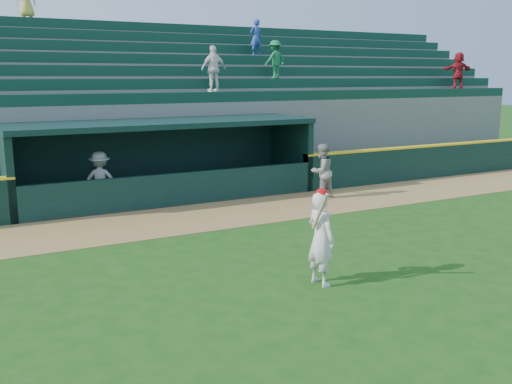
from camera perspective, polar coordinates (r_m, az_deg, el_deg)
ground at (r=11.60m, az=3.74°, el=-7.71°), size 120.00×120.00×0.00m
warning_track at (r=15.81m, az=-5.62°, el=-2.49°), size 40.00×3.00×0.01m
field_wall_right at (r=24.23m, az=20.58°, el=3.16°), size 15.50×0.30×1.20m
wall_stripe_right at (r=24.15m, az=20.69°, el=4.64°), size 15.50×0.32×0.06m
dugout_player_front at (r=18.13m, az=6.58°, el=2.08°), size 0.95×0.80×1.73m
dugout_player_inside at (r=17.20m, az=-15.29°, el=1.14°), size 1.22×0.92×1.68m
dugout at (r=18.42m, az=-9.39°, el=3.70°), size 9.40×2.80×2.46m
stands at (r=22.67m, az=-13.19°, el=7.62°), size 34.50×6.30×7.41m
batter_at_plate at (r=10.58m, az=6.50°, el=-4.46°), size 0.50×0.83×1.84m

